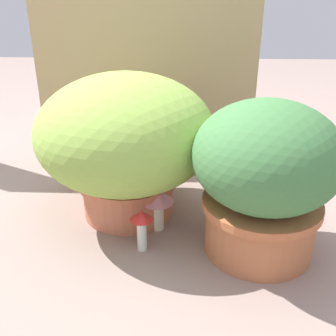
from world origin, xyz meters
The scene contains 7 objects.
ground_plane centered at (0.00, 0.00, 0.00)m, with size 6.00×6.00×0.00m, color gray.
cardboard_backdrop centered at (-0.01, 0.58, 0.36)m, with size 0.94×0.03×0.72m, color tan.
grass_planter centered at (-0.04, 0.06, 0.27)m, with size 0.57×0.57×0.48m.
leafy_planter centered at (0.38, -0.14, 0.25)m, with size 0.41×0.41×0.46m.
cat centered at (-0.02, 0.20, 0.12)m, with size 0.37×0.22×0.32m.
mushroom_ornament_pink centered at (0.07, -0.04, 0.11)m, with size 0.11×0.11×0.15m.
mushroom_ornament_red centered at (0.03, -0.15, 0.09)m, with size 0.07×0.07×0.13m.
Camera 1 is at (0.14, -1.15, 0.75)m, focal length 43.20 mm.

